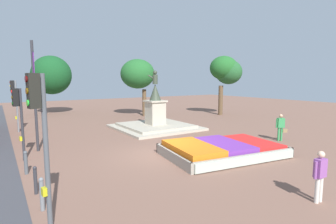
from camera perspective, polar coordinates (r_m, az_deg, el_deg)
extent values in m
plane|color=brown|center=(13.33, -1.17, -9.24)|extent=(80.25, 80.25, 0.00)
cube|color=#38281C|center=(13.48, 11.84, -8.24)|extent=(5.93, 4.15, 0.44)
cube|color=gray|center=(12.18, 16.78, -9.94)|extent=(5.65, 0.94, 0.48)
cube|color=gray|center=(14.86, 7.83, -6.65)|extent=(5.65, 0.94, 0.48)
cube|color=gray|center=(12.07, 0.94, -9.80)|extent=(0.62, 3.55, 0.48)
cube|color=gray|center=(15.27, 20.37, -6.66)|extent=(0.62, 3.55, 0.48)
cube|color=orange|center=(12.45, 5.27, -7.73)|extent=(2.21, 3.40, 0.26)
cube|color=#72339E|center=(13.40, 11.87, -6.90)|extent=(2.21, 3.40, 0.21)
cube|color=red|center=(14.51, 17.51, -6.19)|extent=(2.21, 3.40, 0.13)
cube|color=#B2BCAD|center=(12.15, 16.94, -9.99)|extent=(5.38, 0.99, 0.39)
cube|color=#B2A893|center=(20.33, -2.77, -3.35)|extent=(5.80, 5.80, 0.17)
cube|color=#B0A692|center=(20.30, -2.77, -2.88)|extent=(4.71, 4.71, 0.17)
cube|color=#B2A893|center=(20.16, -2.78, -0.22)|extent=(1.20, 1.20, 1.72)
cube|color=#B2A893|center=(20.06, -2.80, 2.39)|extent=(1.42, 1.42, 0.12)
cone|color=#384233|center=(20.02, -2.81, 4.32)|extent=(0.90, 0.90, 1.23)
cylinder|color=#384233|center=(20.00, -2.83, 7.11)|extent=(0.38, 0.38, 0.72)
sphere|color=#384233|center=(20.01, -2.84, 8.58)|extent=(0.31, 0.31, 0.31)
cylinder|color=#384233|center=(20.01, -3.52, 7.51)|extent=(0.58, 0.41, 0.44)
cylinder|color=#4C5156|center=(6.96, -24.94, -8.50)|extent=(0.12, 0.12, 3.87)
cube|color=black|center=(6.69, -27.25, 4.10)|extent=(0.28, 0.31, 0.80)
cylinder|color=#4B0808|center=(6.65, -28.51, 6.32)|extent=(0.05, 0.14, 0.14)
cylinder|color=#543E08|center=(6.66, -28.38, 4.03)|extent=(0.05, 0.14, 0.14)
cylinder|color=green|center=(6.67, -28.25, 1.74)|extent=(0.05, 0.14, 0.14)
cube|color=gold|center=(7.22, -25.35, -15.41)|extent=(0.12, 0.17, 0.20)
cylinder|color=#2D2D33|center=(13.73, -29.15, -2.49)|extent=(0.12, 0.12, 3.35)
cube|color=black|center=(13.57, -30.30, 2.77)|extent=(0.26, 0.30, 0.80)
cylinder|color=red|center=(13.54, -30.94, 3.85)|extent=(0.04, 0.14, 0.14)
cylinder|color=#543E08|center=(13.55, -30.87, 2.73)|extent=(0.04, 0.14, 0.14)
cylinder|color=#0D4211|center=(13.57, -30.80, 1.61)|extent=(0.04, 0.14, 0.14)
cube|color=gold|center=(13.82, -29.41, -5.08)|extent=(0.11, 0.17, 0.20)
cylinder|color=slate|center=(21.55, -30.02, 1.04)|extent=(0.12, 0.12, 3.70)
cube|color=black|center=(21.48, -30.79, 4.85)|extent=(0.27, 0.30, 0.80)
cylinder|color=#4B0808|center=(21.49, -31.19, 5.54)|extent=(0.04, 0.14, 0.14)
cylinder|color=yellow|center=(21.49, -31.15, 4.83)|extent=(0.04, 0.14, 0.14)
cylinder|color=#0D4211|center=(21.50, -31.10, 4.12)|extent=(0.04, 0.14, 0.14)
cube|color=gold|center=(21.63, -30.16, -1.08)|extent=(0.12, 0.17, 0.20)
cylinder|color=#2D2D33|center=(15.14, -26.99, 2.93)|extent=(0.14, 0.14, 5.71)
cube|color=#1972B2|center=(15.44, -27.49, 9.60)|extent=(0.02, 0.44, 1.21)
cylinder|color=#2D2D33|center=(15.49, -27.62, 11.84)|extent=(0.03, 0.58, 0.03)
cube|color=#6B2D8C|center=(14.87, -27.19, 8.70)|extent=(0.02, 0.40, 1.51)
cylinder|color=#2D2D33|center=(14.92, -27.35, 11.59)|extent=(0.03, 0.54, 0.03)
cylinder|color=#338C4C|center=(17.51, 22.92, -4.47)|extent=(0.13, 0.13, 0.83)
cylinder|color=#338C4C|center=(17.60, 23.44, -4.44)|extent=(0.13, 0.13, 0.83)
cube|color=#338C4C|center=(17.43, 23.29, -2.16)|extent=(0.44, 0.37, 0.59)
cylinder|color=#338C4C|center=(17.32, 22.59, -2.28)|extent=(0.09, 0.09, 0.56)
cylinder|color=#338C4C|center=(17.55, 23.97, -2.24)|extent=(0.09, 0.09, 0.56)
sphere|color=tan|center=(17.37, 23.36, -0.76)|extent=(0.22, 0.22, 0.22)
cube|color=olive|center=(17.66, 24.07, -3.75)|extent=(0.30, 0.24, 0.22)
cylinder|color=beige|center=(9.42, 29.68, -14.58)|extent=(0.13, 0.13, 0.80)
cylinder|color=beige|center=(9.57, 30.24, -14.28)|extent=(0.13, 0.13, 0.80)
cube|color=#8C4C99|center=(9.28, 30.23, -10.47)|extent=(0.39, 0.24, 0.57)
cylinder|color=#8C4C99|center=(9.09, 29.45, -10.97)|extent=(0.09, 0.09, 0.54)
cylinder|color=#8C4C99|center=(9.49, 30.95, -10.32)|extent=(0.09, 0.09, 0.54)
sphere|color=beige|center=(9.17, 30.39, -7.98)|extent=(0.21, 0.21, 0.21)
cylinder|color=slate|center=(8.61, -25.74, -16.11)|extent=(0.12, 0.12, 0.88)
sphere|color=slate|center=(8.44, -25.92, -13.12)|extent=(0.13, 0.13, 0.13)
cylinder|color=#2D2D33|center=(9.84, -26.87, -13.36)|extent=(0.11, 0.11, 0.85)
sphere|color=#2D2D33|center=(9.70, -27.02, -10.82)|extent=(0.13, 0.13, 0.13)
cylinder|color=#4C5156|center=(11.97, -28.53, -9.91)|extent=(0.14, 0.14, 0.83)
sphere|color=#4C5156|center=(11.85, -28.66, -7.78)|extent=(0.15, 0.15, 0.15)
cylinder|color=brown|center=(28.70, 11.38, 2.51)|extent=(0.48, 0.48, 3.14)
ellipsoid|color=#215F26|center=(28.63, 12.03, 9.36)|extent=(3.00, 2.82, 2.52)
ellipsoid|color=#23582B|center=(28.81, 13.07, 8.47)|extent=(2.69, 2.90, 2.57)
cylinder|color=brown|center=(27.46, -5.18, 2.05)|extent=(0.41, 0.41, 2.77)
ellipsoid|color=#225E26|center=(27.27, -6.73, 8.55)|extent=(2.67, 2.67, 2.16)
ellipsoid|color=#225E29|center=(27.22, -6.64, 8.24)|extent=(3.46, 3.55, 3.00)
cylinder|color=#4C3823|center=(32.02, -25.45, 1.83)|extent=(0.49, 0.49, 2.48)
ellipsoid|color=#154A21|center=(31.32, -24.04, 7.35)|extent=(4.16, 4.37, 4.16)
ellipsoid|color=#1C4F22|center=(31.31, -24.29, 6.84)|extent=(3.84, 3.40, 3.30)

